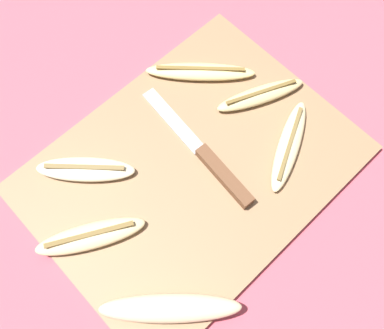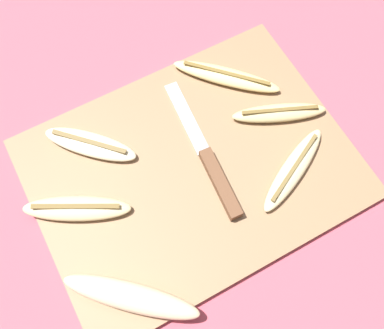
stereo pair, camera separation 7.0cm
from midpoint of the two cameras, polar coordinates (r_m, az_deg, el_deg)
The scene contains 9 objects.
ground_plane at distance 0.72m, azimuth -2.76°, elevation -1.01°, with size 4.00×4.00×0.00m, color #C65160.
cutting_board at distance 0.71m, azimuth -2.78°, elevation -0.83°, with size 0.49×0.37×0.01m.
knife at distance 0.70m, azimuth 0.06°, elevation -0.46°, with size 0.04×0.26×0.02m.
banana_ripe_center at distance 0.69m, azimuth -15.63°, elevation -9.13°, with size 0.16×0.11×0.02m.
banana_soft_right at distance 0.72m, azimuth 9.55°, elevation 2.10°, with size 0.16×0.10×0.02m.
banana_spotted_left at distance 0.76m, azimuth 6.09°, elevation 8.47°, with size 0.16×0.09×0.02m.
banana_cream_curved at distance 0.64m, azimuth -6.02°, elevation -18.09°, with size 0.17×0.16×0.03m.
banana_golden_short at distance 0.78m, azimuth -1.53°, elevation 11.42°, with size 0.16×0.16×0.02m.
banana_bright_far at distance 0.72m, azimuth -16.07°, elevation -0.94°, with size 0.14×0.14×0.02m.
Camera 1 is at (-0.18, -0.19, 0.67)m, focal length 42.00 mm.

